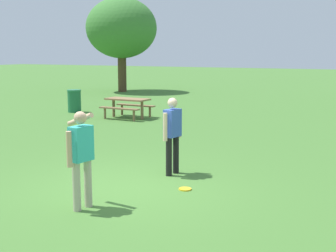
# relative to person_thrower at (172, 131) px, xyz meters

# --- Properties ---
(ground_plane) EXTENTS (120.00, 120.00, 0.00)m
(ground_plane) POSITION_rel_person_thrower_xyz_m (-0.36, -1.29, -0.94)
(ground_plane) COLOR #447530
(person_thrower) EXTENTS (0.28, 0.60, 1.64)m
(person_thrower) POSITION_rel_person_thrower_xyz_m (0.00, 0.00, 0.00)
(person_thrower) COLOR black
(person_thrower) RESTS_ON ground
(person_catcher) EXTENTS (0.66, 0.69, 1.64)m
(person_catcher) POSITION_rel_person_thrower_xyz_m (-0.42, -2.59, 0.02)
(person_catcher) COLOR #B7AD93
(person_catcher) RESTS_ON ground
(frisbee) EXTENTS (0.24, 0.24, 0.03)m
(frisbee) POSITION_rel_person_thrower_xyz_m (0.69, -0.88, -0.93)
(frisbee) COLOR yellow
(frisbee) RESTS_ON ground
(picnic_table_near) EXTENTS (1.76, 1.49, 0.77)m
(picnic_table_near) POSITION_rel_person_thrower_xyz_m (-5.14, 6.63, -0.38)
(picnic_table_near) COLOR olive
(picnic_table_near) RESTS_ON ground
(trash_can_beside_table) EXTENTS (0.59, 0.59, 0.96)m
(trash_can_beside_table) POSITION_rel_person_thrower_xyz_m (-8.08, 7.11, -0.46)
(trash_can_beside_table) COLOR #1E663D
(trash_can_beside_table) RESTS_ON ground
(tree_tall_left) EXTENTS (4.44, 4.44, 5.89)m
(tree_tall_left) POSITION_rel_person_thrower_xyz_m (-11.47, 16.43, 3.03)
(tree_tall_left) COLOR #4C3823
(tree_tall_left) RESTS_ON ground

